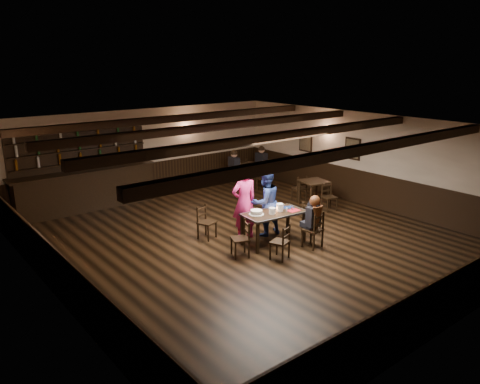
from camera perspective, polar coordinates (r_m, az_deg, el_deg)
ground at (r=11.27m, az=0.83°, el=-5.75°), size 10.00×10.00×0.00m
room_shell at (r=10.78m, az=0.77°, el=2.97°), size 9.02×10.02×2.71m
dining_table at (r=10.85m, az=4.15°, el=-2.94°), size 1.53×0.87×0.75m
chair_near_left at (r=10.05m, az=5.25°, el=-5.80°), size 0.46×0.45×0.78m
chair_near_right at (r=10.73m, az=9.19°, el=-4.29°), size 0.44×0.42×0.84m
chair_end_left at (r=10.18m, az=0.39°, el=-5.34°), size 0.47×0.48×0.80m
chair_end_right at (r=11.58m, az=8.52°, el=-2.87°), size 0.40×0.41×0.80m
chair_far_pushed at (r=11.22m, az=-4.35°, el=-3.33°), size 0.47×0.46×0.80m
woman_pink at (r=11.06m, az=0.50°, el=-1.27°), size 0.71×0.52×1.78m
man_blue at (r=11.31m, az=3.08°, el=-1.24°), size 0.83×0.66×1.65m
seated_person at (r=10.65m, az=9.02°, el=-2.56°), size 0.33×0.49×0.80m
cake at (r=10.64m, az=2.01°, el=-2.52°), size 0.34×0.34×0.11m
plate_stack_a at (r=10.69m, az=3.96°, el=-2.30°), size 0.15×0.15×0.14m
plate_stack_b at (r=10.90m, az=4.87°, el=-1.87°), size 0.15×0.15×0.18m
tea_light at (r=10.90m, az=4.12°, el=-2.22°), size 0.05×0.05×0.06m
salt_shaker at (r=10.91m, az=5.72°, el=-2.13°), size 0.03×0.03×0.08m
pepper_shaker at (r=11.04m, az=6.35°, el=-1.95°), size 0.03×0.03×0.08m
drink_glass at (r=11.03m, az=5.15°, el=-1.84°), size 0.07×0.07×0.11m
menu_red at (r=11.00m, az=6.55°, el=-2.24°), size 0.31×0.22×0.00m
menu_blue at (r=11.21m, az=5.75°, el=-1.85°), size 0.38×0.34×0.00m
bar_counter at (r=14.01m, az=-18.36°, el=0.91°), size 4.11×0.70×2.20m
back_table_a at (r=13.77m, az=9.03°, el=0.93°), size 0.88×0.88×0.75m
back_table_b at (r=15.72m, az=1.43°, el=3.01°), size 0.94×0.94×0.75m
bg_patron_left at (r=15.49m, az=-0.73°, el=3.67°), size 0.28×0.42×0.81m
bg_patron_right at (r=16.24m, az=2.62°, el=4.22°), size 0.28×0.41×0.81m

